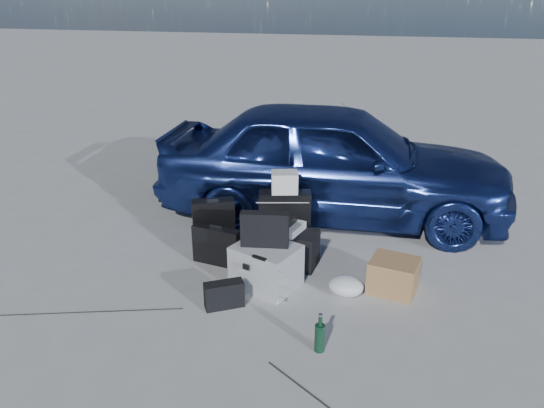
# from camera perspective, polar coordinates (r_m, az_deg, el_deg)

# --- Properties ---
(ground) EXTENTS (60.00, 60.00, 0.00)m
(ground) POSITION_cam_1_polar(r_m,az_deg,el_deg) (4.76, -0.99, -10.79)
(ground) COLOR #A0A09B
(ground) RESTS_ON ground
(car) EXTENTS (4.19, 1.89, 1.40)m
(car) POSITION_cam_1_polar(r_m,az_deg,el_deg) (6.35, 6.62, 4.67)
(car) COLOR navy
(car) RESTS_ON ground
(pelican_case) EXTENTS (0.68, 0.62, 0.40)m
(pelican_case) POSITION_cam_1_polar(r_m,az_deg,el_deg) (4.95, -0.63, -6.68)
(pelican_case) COLOR #9B9DA0
(pelican_case) RESTS_ON ground
(laptop_bag) EXTENTS (0.45, 0.18, 0.33)m
(laptop_bag) POSITION_cam_1_polar(r_m,az_deg,el_deg) (4.80, -0.79, -2.75)
(laptop_bag) COLOR black
(laptop_bag) RESTS_ON pelican_case
(briefcase) EXTENTS (0.52, 0.20, 0.39)m
(briefcase) POSITION_cam_1_polar(r_m,az_deg,el_deg) (5.35, -5.96, -4.51)
(briefcase) COLOR black
(briefcase) RESTS_ON ground
(suitcase_left) EXTENTS (0.46, 0.33, 0.57)m
(suitcase_left) POSITION_cam_1_polar(r_m,az_deg,el_deg) (5.60, -6.28, -2.29)
(suitcase_left) COLOR black
(suitcase_left) RESTS_ON ground
(suitcase_right) EXTENTS (0.57, 0.32, 0.65)m
(suitcase_right) POSITION_cam_1_polar(r_m,az_deg,el_deg) (5.58, 1.37, -1.81)
(suitcase_right) COLOR black
(suitcase_right) RESTS_ON ground
(white_carton) EXTENTS (0.31, 0.28, 0.21)m
(white_carton) POSITION_cam_1_polar(r_m,az_deg,el_deg) (5.43, 1.36, 2.37)
(white_carton) COLOR beige
(white_carton) RESTS_ON suitcase_right
(duffel_bag) EXTENTS (0.76, 0.39, 0.36)m
(duffel_bag) POSITION_cam_1_polar(r_m,az_deg,el_deg) (5.35, 0.99, -4.58)
(duffel_bag) COLOR black
(duffel_bag) RESTS_ON ground
(flat_box_white) EXTENTS (0.49, 0.41, 0.07)m
(flat_box_white) POSITION_cam_1_polar(r_m,az_deg,el_deg) (5.26, 0.92, -2.40)
(flat_box_white) COLOR beige
(flat_box_white) RESTS_ON duffel_bag
(flat_box_black) EXTENTS (0.29, 0.23, 0.05)m
(flat_box_black) POSITION_cam_1_polar(r_m,az_deg,el_deg) (5.25, 1.05, -1.70)
(flat_box_black) COLOR black
(flat_box_black) RESTS_ON flat_box_white
(cardboard_box) EXTENTS (0.48, 0.44, 0.31)m
(cardboard_box) POSITION_cam_1_polar(r_m,az_deg,el_deg) (5.01, 12.94, -7.49)
(cardboard_box) COLOR #9C7344
(cardboard_box) RESTS_ON ground
(plastic_bag) EXTENTS (0.36, 0.32, 0.18)m
(plastic_bag) POSITION_cam_1_polar(r_m,az_deg,el_deg) (4.90, 7.97, -8.75)
(plastic_bag) COLOR silver
(plastic_bag) RESTS_ON ground
(messenger_bag) EXTENTS (0.36, 0.29, 0.24)m
(messenger_bag) POSITION_cam_1_polar(r_m,az_deg,el_deg) (4.69, -5.17, -9.70)
(messenger_bag) COLOR black
(messenger_bag) RESTS_ON ground
(green_bottle) EXTENTS (0.08, 0.08, 0.31)m
(green_bottle) POSITION_cam_1_polar(r_m,az_deg,el_deg) (4.16, 5.16, -13.69)
(green_bottle) COLOR black
(green_bottle) RESTS_ON ground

